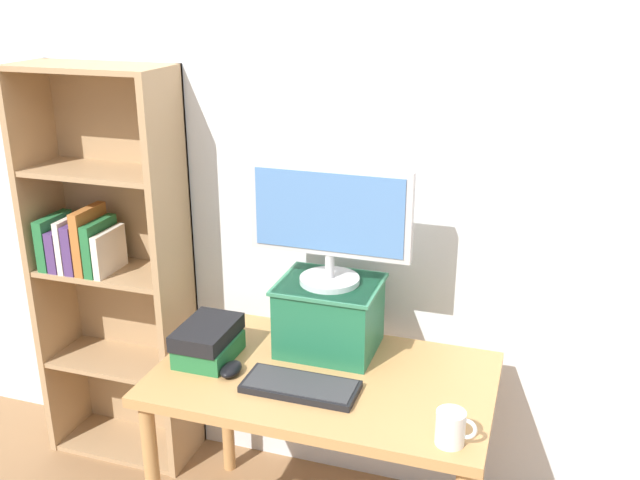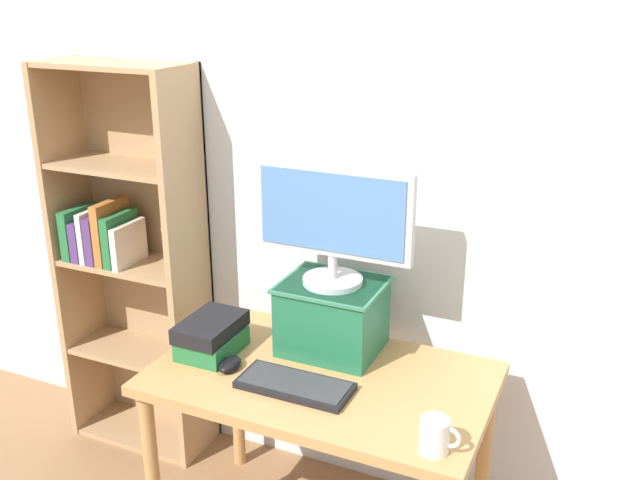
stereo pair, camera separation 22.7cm
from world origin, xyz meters
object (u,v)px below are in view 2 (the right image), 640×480
desk (321,397)px  keyboard (295,385)px  bookshelf_unit (130,258)px  book_stack (211,336)px  coffee_mug (435,436)px  computer_monitor (333,220)px  computer_mouse (230,364)px  riser_box (332,315)px

desk → keyboard: keyboard is taller
bookshelf_unit → book_stack: 0.69m
book_stack → coffee_mug: size_ratio=2.18×
coffee_mug → book_stack: bearing=165.3°
desk → book_stack: book_stack is taller
computer_monitor → book_stack: 0.59m
computer_mouse → computer_monitor: bearing=46.5°
computer_mouse → book_stack: (-0.12, 0.08, 0.04)m
desk → computer_monitor: (-0.04, 0.17, 0.57)m
desk → riser_box: 0.28m
desk → keyboard: (-0.04, -0.11, 0.10)m
bookshelf_unit → coffee_mug: size_ratio=14.11×
bookshelf_unit → computer_mouse: (0.72, -0.41, -0.12)m
riser_box → computer_monitor: bearing=-90.0°
keyboard → computer_mouse: size_ratio=3.53×
desk → coffee_mug: (0.45, -0.25, 0.14)m
riser_box → book_stack: size_ratio=1.37×
riser_box → coffee_mug: bearing=-40.7°
bookshelf_unit → computer_mouse: 0.83m
bookshelf_unit → computer_mouse: bookshelf_unit is taller
computer_mouse → keyboard: bearing=-4.3°
computer_monitor → book_stack: bearing=-152.8°
riser_box → computer_monitor: 0.35m
desk → keyboard: bearing=-109.3°
bookshelf_unit → riser_box: bearing=-7.9°
bookshelf_unit → computer_monitor: size_ratio=2.96×
computer_monitor → computer_mouse: (-0.25, -0.27, -0.46)m
computer_mouse → book_stack: bearing=147.3°
riser_box → keyboard: 0.31m
keyboard → coffee_mug: 0.51m
riser_box → computer_monitor: computer_monitor is taller
desk → computer_mouse: size_ratio=10.67×
desk → keyboard: size_ratio=3.03×
keyboard → desk: bearing=70.7°
bookshelf_unit → book_stack: bookshelf_unit is taller
computer_mouse → book_stack: size_ratio=0.41×
computer_mouse → coffee_mug: 0.76m
bookshelf_unit → riser_box: bookshelf_unit is taller
riser_box → book_stack: 0.43m
desk → riser_box: size_ratio=3.19×
bookshelf_unit → riser_box: size_ratio=4.72×
desk → computer_mouse: bearing=-161.7°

